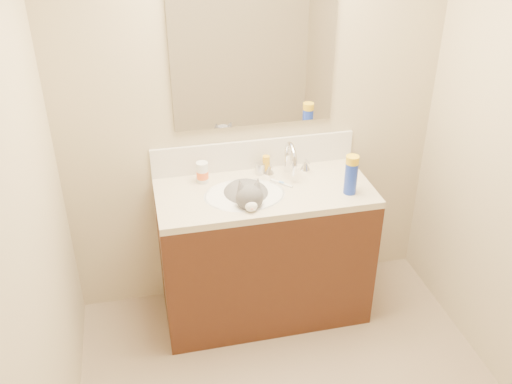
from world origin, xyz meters
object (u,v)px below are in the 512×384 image
vanity_cabinet (264,255)px  silver_jar (260,168)px  spray_can (351,177)px  amber_bottle (266,164)px  cat (247,200)px  pill_bottle (202,172)px  basin (245,206)px  faucet (290,161)px

vanity_cabinet → silver_jar: bearing=84.0°
spray_can → amber_bottle: bearing=139.7°
silver_jar → vanity_cabinet: bearing=-96.0°
spray_can → cat: bearing=169.3°
vanity_cabinet → silver_jar: (0.02, 0.19, 0.48)m
pill_bottle → amber_bottle: (0.38, 0.03, -0.01)m
vanity_cabinet → spray_can: bearing=-17.0°
pill_bottle → vanity_cabinet: bearing=-26.8°
basin → cat: (0.01, -0.00, 0.04)m
silver_jar → amber_bottle: bearing=11.1°
vanity_cabinet → pill_bottle: size_ratio=9.81×
spray_can → basin: bearing=169.3°
vanity_cabinet → pill_bottle: bearing=153.2°
cat → pill_bottle: cat is taller
basin → spray_can: spray_can is taller
pill_bottle → amber_bottle: size_ratio=1.16×
basin → pill_bottle: (-0.20, 0.19, 0.13)m
basin → pill_bottle: bearing=136.3°
faucet → pill_bottle: faucet is taller
vanity_cabinet → basin: basin is taller
cat → amber_bottle: bearing=58.4°
cat → pill_bottle: size_ratio=3.30×
vanity_cabinet → basin: size_ratio=2.67×
cat → amber_bottle: cat is taller
vanity_cabinet → amber_bottle: bearing=74.0°
silver_jar → pill_bottle: bearing=-175.7°
basin → faucet: bearing=29.1°
vanity_cabinet → basin: (-0.12, -0.03, 0.38)m
basin → pill_bottle: pill_bottle is taller
vanity_cabinet → cat: size_ratio=2.98×
faucet → pill_bottle: bearing=177.2°
faucet → silver_jar: bearing=162.5°
vanity_cabinet → silver_jar: size_ratio=18.22×
vanity_cabinet → faucet: (0.18, 0.14, 0.54)m
faucet → cat: faucet is taller
vanity_cabinet → spray_can: spray_can is taller
cat → silver_jar: bearing=64.1°
spray_can → faucet: bearing=134.2°
vanity_cabinet → pill_bottle: 0.62m
basin → cat: bearing=-8.4°
vanity_cabinet → amber_bottle: (0.06, 0.19, 0.50)m
faucet → cat: size_ratio=0.69×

